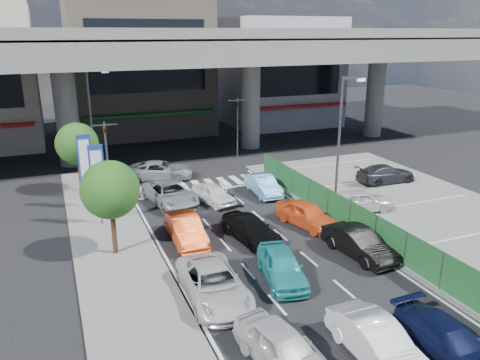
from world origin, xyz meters
name	(u,v)px	position (x,y,z in m)	size (l,w,h in m)	color
ground	(279,265)	(0.00, 0.00, 0.00)	(120.00, 120.00, 0.00)	black
parking_lot	(429,216)	(11.00, 2.00, 0.03)	(12.00, 28.00, 0.06)	#61615F
sidewalk_left	(116,254)	(-7.00, 4.00, 0.06)	(4.00, 30.00, 0.12)	#61615F
fence_run	(361,223)	(5.30, 1.00, 0.90)	(0.16, 22.00, 1.80)	#1C5226
expressway	(162,53)	(0.00, 22.00, 8.76)	(64.00, 14.00, 10.75)	slate
building_center	(139,62)	(0.00, 32.97, 7.49)	(14.00, 10.90, 15.00)	gray
building_east	(280,72)	(16.00, 31.97, 5.99)	(12.00, 10.90, 12.00)	gray
traffic_light_left	(106,142)	(-6.20, 12.00, 3.94)	(1.60, 1.24, 5.20)	#595B60
traffic_light_right	(237,113)	(5.50, 19.00, 3.94)	(1.60, 1.24, 5.20)	#595B60
street_lamp_right	(342,130)	(7.17, 6.00, 4.77)	(1.65, 0.22, 8.00)	#595B60
street_lamp_left	(93,114)	(-6.33, 18.00, 4.77)	(1.65, 0.22, 8.00)	#595B60
signboard_near	(97,174)	(-7.20, 7.99, 3.06)	(0.80, 0.14, 4.70)	#595B60
signboard_far	(85,161)	(-7.60, 10.99, 3.06)	(0.80, 0.14, 4.70)	#595B60
tree_near	(110,190)	(-7.00, 4.00, 3.39)	(2.80, 2.80, 4.80)	#382314
tree_far	(77,144)	(-7.80, 14.50, 3.39)	(2.80, 2.80, 4.80)	#382314
van_white_back_left	(282,348)	(-3.06, -6.28, 0.69)	(1.63, 4.05, 1.38)	silver
hatch_white_back_mid	(377,342)	(0.01, -7.20, 0.69)	(1.46, 4.19, 1.38)	white
minivan_navy_back	(449,341)	(2.32, -8.00, 0.62)	(1.74, 4.27, 1.24)	#0C1233
sedan_white_mid_left	(214,284)	(-3.81, -1.60, 0.69)	(2.29, 4.97, 1.38)	silver
taxi_teal_mid	(282,266)	(-0.53, -1.29, 0.69)	(1.63, 4.05, 1.38)	teal
hatch_black_mid_right	(359,243)	(3.99, -0.64, 0.69)	(1.46, 4.19, 1.38)	black
taxi_orange_left	(185,229)	(-3.37, 4.19, 0.69)	(1.46, 4.19, 1.38)	#F6501C
sedan_black_mid	(251,229)	(-0.14, 3.07, 0.61)	(1.72, 4.24, 1.23)	black
taxi_orange_right	(307,214)	(3.54, 3.63, 0.69)	(1.63, 4.05, 1.38)	orange
wagon_silver_front_left	(170,194)	(-2.75, 9.96, 0.69)	(2.29, 4.97, 1.38)	gray
sedan_white_front_mid	(214,194)	(-0.13, 9.04, 0.62)	(1.46, 3.63, 1.24)	white
kei_truck_front_right	(263,185)	(3.55, 9.47, 0.65)	(1.37, 3.94, 1.30)	#66B0E9
crossing_wagon_silver	(160,170)	(-2.14, 15.39, 0.67)	(2.23, 4.85, 1.35)	#9C9EA2
parked_sedan_white	(360,200)	(7.57, 4.24, 0.74)	(1.62, 4.02, 1.37)	silver
parked_sedan_dgrey	(386,174)	(12.77, 8.29, 0.70)	(1.81, 4.44, 1.29)	#2B2B2F
traffic_cone	(350,220)	(5.71, 2.55, 0.41)	(0.36, 0.36, 0.70)	#DC540C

